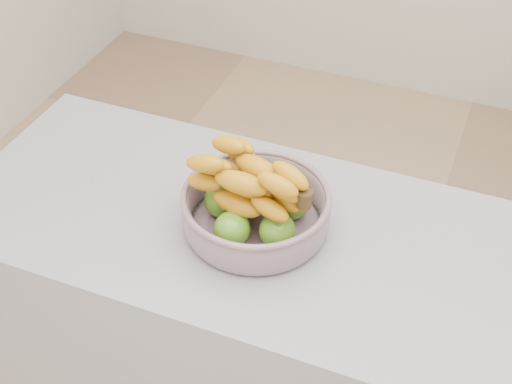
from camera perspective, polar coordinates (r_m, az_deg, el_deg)
fruit_bowl at (r=1.53m, az=-0.04°, el=-1.08°), size 0.32×0.32×0.19m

